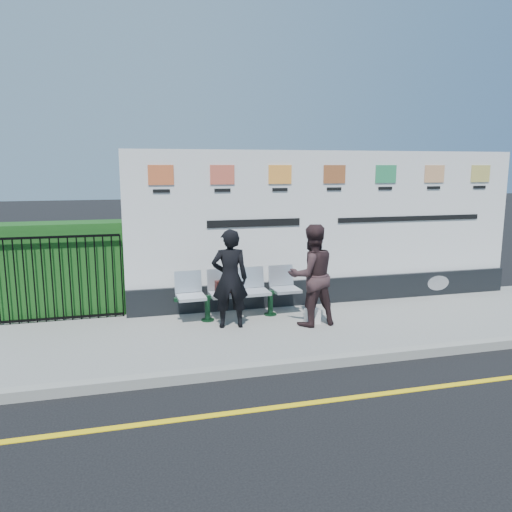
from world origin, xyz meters
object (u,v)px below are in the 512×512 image
Objects in this scene: woman_left at (230,279)px; woman_right at (312,275)px; billboard at (331,238)px; bench at (240,305)px.

woman_right reaches higher than woman_left.
bench is at bearing -162.84° from billboard.
woman_right is (-0.91, -1.32, -0.43)m from billboard.
woman_left is at bearing -154.41° from billboard.
billboard is 3.57× the size of bench.
woman_left is (-0.27, -0.47, 0.60)m from bench.
woman_left is at bearing -15.22° from woman_right.
woman_left is 1.39m from woman_right.
billboard is at bearing -147.71° from woman_left.
bench is 1.33× the size of woman_left.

